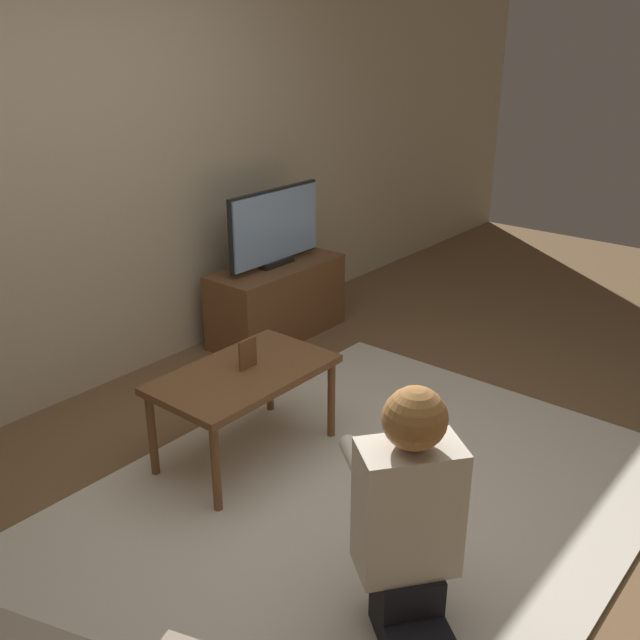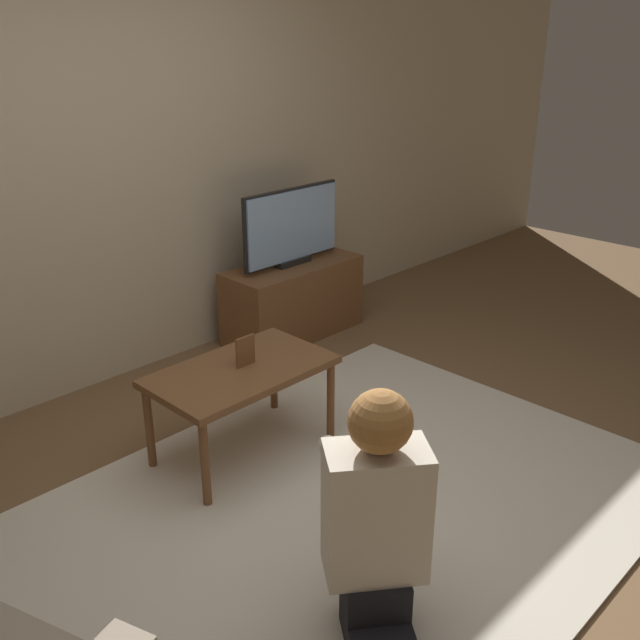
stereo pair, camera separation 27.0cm
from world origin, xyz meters
TOP-DOWN VIEW (x-y plane):
  - ground_plane at (0.00, 0.00)m, footprint 10.00×10.00m
  - wall_back at (0.00, 1.93)m, footprint 10.00×0.06m
  - rug at (0.00, 0.00)m, footprint 2.94×2.11m
  - tv_stand at (1.23, 1.58)m, footprint 0.98×0.41m
  - tv at (1.23, 1.59)m, footprint 0.81×0.08m
  - coffee_table at (0.02, 0.68)m, footprint 0.88×0.51m
  - person_kneeling at (-0.40, -0.52)m, footprint 0.66×0.75m
  - picture_frame at (0.06, 0.69)m, footprint 0.11×0.01m

SIDE VIEW (x-z plane):
  - ground_plane at x=0.00m, z-range 0.00..0.00m
  - rug at x=0.00m, z-range 0.00..0.02m
  - tv_stand at x=1.23m, z-range 0.00..0.51m
  - coffee_table at x=0.02m, z-range 0.18..0.66m
  - person_kneeling at x=-0.40m, z-range 0.02..0.97m
  - picture_frame at x=0.06m, z-range 0.47..0.62m
  - tv at x=1.23m, z-range 0.52..1.03m
  - wall_back at x=0.00m, z-range 0.00..2.60m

